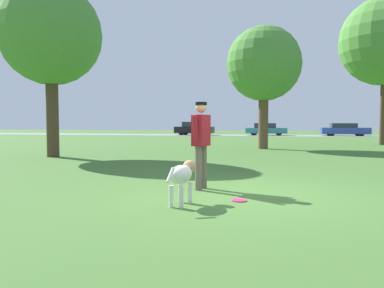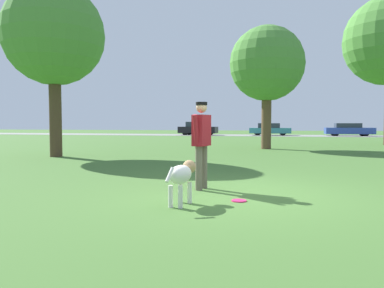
{
  "view_description": "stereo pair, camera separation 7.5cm",
  "coord_description": "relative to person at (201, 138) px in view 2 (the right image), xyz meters",
  "views": [
    {
      "loc": [
        0.55,
        -6.59,
        1.25
      ],
      "look_at": [
        -0.8,
        -0.37,
        0.9
      ],
      "focal_mm": 35.0,
      "sensor_mm": 36.0,
      "label": 1
    },
    {
      "loc": [
        0.62,
        -6.57,
        1.25
      ],
      "look_at": [
        -0.8,
        -0.37,
        0.9
      ],
      "focal_mm": 35.0,
      "sensor_mm": 36.0,
      "label": 2
    }
  ],
  "objects": [
    {
      "name": "ground_plane",
      "position": [
        0.78,
        -0.35,
        -0.98
      ],
      "size": [
        120.0,
        120.0,
        0.0
      ],
      "primitive_type": "plane",
      "color": "#426B2D"
    },
    {
      "name": "far_road_strip",
      "position": [
        0.78,
        32.45,
        -0.97
      ],
      "size": [
        120.0,
        6.0,
        0.01
      ],
      "color": "gray",
      "rests_on": "ground_plane"
    },
    {
      "name": "person",
      "position": [
        0.0,
        0.0,
        0.0
      ],
      "size": [
        0.31,
        0.69,
        1.65
      ],
      "rotation": [
        0.0,
        0.0,
        1.34
      ],
      "color": "#665B4C",
      "rests_on": "ground_plane"
    },
    {
      "name": "dog",
      "position": [
        -0.03,
        -1.38,
        -0.53
      ],
      "size": [
        0.37,
        1.0,
        0.66
      ],
      "rotation": [
        0.0,
        0.0,
        1.43
      ],
      "color": "silver",
      "rests_on": "ground_plane"
    },
    {
      "name": "frisbee",
      "position": [
        0.81,
        -0.95,
        -0.97
      ],
      "size": [
        0.24,
        0.24,
        0.02
      ],
      "color": "#E52366",
      "rests_on": "ground_plane"
    },
    {
      "name": "tree_mid_center",
      "position": [
        0.85,
        11.79,
        3.15
      ],
      "size": [
        3.63,
        3.63,
        5.98
      ],
      "color": "brown",
      "rests_on": "ground_plane"
    },
    {
      "name": "tree_near_left",
      "position": [
        -6.73,
        5.62,
        3.52
      ],
      "size": [
        3.73,
        3.73,
        6.4
      ],
      "color": "#4C3826",
      "rests_on": "ground_plane"
    },
    {
      "name": "parked_car_black",
      "position": [
        -6.94,
        32.26,
        -0.28
      ],
      "size": [
        4.12,
        2.03,
        1.42
      ],
      "rotation": [
        0.0,
        0.0,
        -0.05
      ],
      "color": "black",
      "rests_on": "ground_plane"
    },
    {
      "name": "parked_car_teal",
      "position": [
        0.62,
        32.79,
        -0.35
      ],
      "size": [
        4.23,
        1.7,
        1.27
      ],
      "rotation": [
        0.0,
        0.0,
        -0.01
      ],
      "color": "teal",
      "rests_on": "ground_plane"
    },
    {
      "name": "parked_car_blue",
      "position": [
        8.3,
        32.78,
        -0.35
      ],
      "size": [
        4.61,
        1.81,
        1.27
      ],
      "rotation": [
        0.0,
        0.0,
        0.02
      ],
      "color": "#284293",
      "rests_on": "ground_plane"
    }
  ]
}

